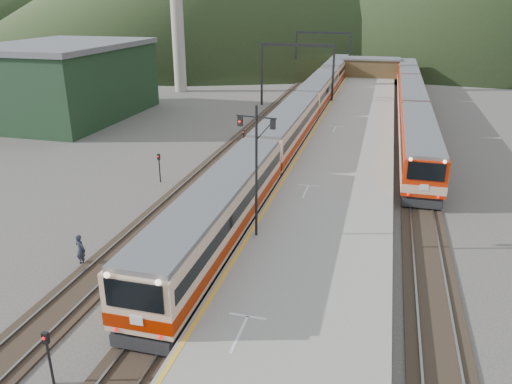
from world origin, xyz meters
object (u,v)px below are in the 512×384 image
(second_train, at_px, (411,100))
(worker, at_px, (81,250))
(main_train, at_px, (306,107))
(signal_mast, at_px, (256,159))

(second_train, distance_m, worker, 45.24)
(main_train, height_order, signal_mast, signal_mast)
(main_train, relative_size, worker, 46.55)
(main_train, bearing_deg, signal_mast, -85.83)
(worker, bearing_deg, main_train, -82.60)
(worker, bearing_deg, signal_mast, -138.26)
(signal_mast, bearing_deg, second_train, 76.19)
(main_train, height_order, worker, main_train)
(main_train, bearing_deg, worker, -100.58)
(signal_mast, height_order, worker, signal_mast)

